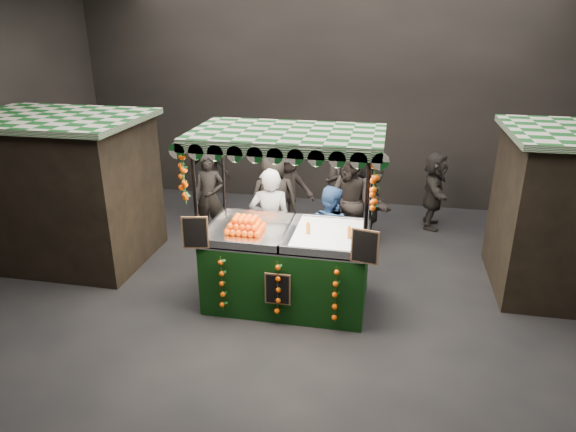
# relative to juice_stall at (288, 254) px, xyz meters

# --- Properties ---
(ground) EXTENTS (12.00, 12.00, 0.00)m
(ground) POSITION_rel_juice_stall_xyz_m (0.20, -0.16, -0.83)
(ground) COLOR black
(ground) RESTS_ON ground
(market_hall) EXTENTS (12.10, 10.10, 5.05)m
(market_hall) POSITION_rel_juice_stall_xyz_m (0.20, -0.16, 2.55)
(market_hall) COLOR black
(market_hall) RESTS_ON ground
(neighbour_stall_left) EXTENTS (3.00, 2.20, 2.60)m
(neighbour_stall_left) POSITION_rel_juice_stall_xyz_m (-4.20, 0.84, 0.47)
(neighbour_stall_left) COLOR black
(neighbour_stall_left) RESTS_ON ground
(juice_stall) EXTENTS (2.77, 1.63, 2.69)m
(juice_stall) POSITION_rel_juice_stall_xyz_m (0.00, 0.00, 0.00)
(juice_stall) COLOR black
(juice_stall) RESTS_ON ground
(vendor_grey) EXTENTS (0.78, 0.60, 1.89)m
(vendor_grey) POSITION_rel_juice_stall_xyz_m (-0.47, 0.86, 0.11)
(vendor_grey) COLOR gray
(vendor_grey) RESTS_ON ground
(vendor_blue) EXTENTS (0.97, 0.88, 1.63)m
(vendor_blue) POSITION_rel_juice_stall_xyz_m (0.50, 0.96, -0.02)
(vendor_blue) COLOR navy
(vendor_blue) RESTS_ON ground
(shopper_0) EXTENTS (0.65, 0.46, 1.69)m
(shopper_0) POSITION_rel_juice_stall_xyz_m (-2.01, 2.23, 0.01)
(shopper_0) COLOR #282421
(shopper_0) RESTS_ON ground
(shopper_1) EXTENTS (1.18, 1.15, 1.92)m
(shopper_1) POSITION_rel_juice_stall_xyz_m (0.75, 2.05, 0.13)
(shopper_1) COLOR black
(shopper_1) RESTS_ON ground
(shopper_2) EXTENTS (1.16, 0.82, 1.83)m
(shopper_2) POSITION_rel_juice_stall_xyz_m (-2.46, 3.59, 0.08)
(shopper_2) COLOR #2C2824
(shopper_2) RESTS_ON ground
(shopper_3) EXTENTS (1.30, 1.17, 1.74)m
(shopper_3) POSITION_rel_juice_stall_xyz_m (-0.57, 2.88, 0.04)
(shopper_3) COLOR #2D2624
(shopper_3) RESTS_ON ground
(shopper_4) EXTENTS (1.04, 0.84, 1.84)m
(shopper_4) POSITION_rel_juice_stall_xyz_m (-0.68, 2.06, 0.09)
(shopper_4) COLOR #2C2724
(shopper_4) RESTS_ON ground
(shopper_5) EXTENTS (0.84, 1.66, 1.71)m
(shopper_5) POSITION_rel_juice_stall_xyz_m (1.08, 2.63, 0.02)
(shopper_5) COLOR #2D2624
(shopper_5) RESTS_ON ground
(shopper_6) EXTENTS (0.61, 0.70, 1.62)m
(shopper_6) POSITION_rel_juice_stall_xyz_m (0.28, 3.60, -0.02)
(shopper_6) COLOR black
(shopper_6) RESTS_ON ground
(shopper_7) EXTENTS (0.55, 1.51, 1.60)m
(shopper_7) POSITION_rel_juice_stall_xyz_m (2.35, 3.61, -0.03)
(shopper_7) COLOR #2A2622
(shopper_7) RESTS_ON ground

